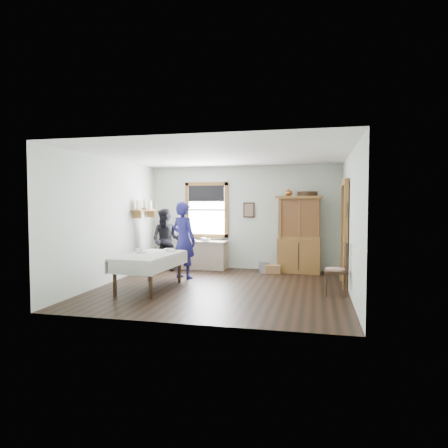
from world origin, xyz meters
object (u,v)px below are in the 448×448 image
object	(u,v)px
work_counter	(202,255)
figure_dark	(166,242)
spindle_chair	(336,269)
pail	(264,267)
dining_table	(150,272)
woman_blue	(184,243)
china_hutch	(299,234)
wicker_basket	(272,269)

from	to	relation	value
work_counter	figure_dark	distance (m)	1.04
work_counter	spindle_chair	size ratio (longest dim) A/B	1.31
spindle_chair	pail	size ratio (longest dim) A/B	3.62
dining_table	work_counter	bearing A→B (deg)	82.59
spindle_chair	pail	xyz separation A→B (m)	(-1.62, 2.09, -0.36)
work_counter	figure_dark	bearing A→B (deg)	-144.65
figure_dark	pail	bearing A→B (deg)	9.24
work_counter	pail	size ratio (longest dim) A/B	4.75
dining_table	spindle_chair	xyz separation A→B (m)	(3.62, 0.33, 0.14)
work_counter	woman_blue	distance (m)	1.42
china_hutch	pail	xyz separation A→B (m)	(-0.84, -0.21, -0.82)
china_hutch	dining_table	size ratio (longest dim) A/B	1.08
china_hutch	figure_dark	world-z (taller)	china_hutch
woman_blue	figure_dark	world-z (taller)	woman_blue
spindle_chair	wicker_basket	distance (m)	2.50
china_hutch	wicker_basket	world-z (taller)	china_hutch
work_counter	figure_dark	xyz separation A→B (m)	(-0.81, -0.54, 0.36)
spindle_chair	wicker_basket	bearing A→B (deg)	123.00
spindle_chair	dining_table	bearing A→B (deg)	-176.43
spindle_chair	pail	world-z (taller)	spindle_chair
wicker_basket	woman_blue	world-z (taller)	woman_blue
pail	woman_blue	xyz separation A→B (m)	(-1.72, -1.12, 0.68)
spindle_chair	woman_blue	xyz separation A→B (m)	(-3.34, 0.96, 0.32)
spindle_chair	woman_blue	distance (m)	3.49
dining_table	figure_dark	xyz separation A→B (m)	(-0.47, 2.10, 0.38)
spindle_chair	wicker_basket	xyz separation A→B (m)	(-1.40, 2.03, -0.39)
dining_table	figure_dark	distance (m)	2.18
china_hutch	pail	size ratio (longest dim) A/B	6.97
spindle_chair	work_counter	bearing A→B (deg)	143.19
woman_blue	pail	bearing A→B (deg)	-123.22
work_counter	woman_blue	size ratio (longest dim) A/B	0.80
pail	wicker_basket	size ratio (longest dim) A/B	0.75
work_counter	wicker_basket	bearing A→B (deg)	-6.75
woman_blue	figure_dark	size ratio (longest dim) A/B	1.11
dining_table	wicker_basket	xyz separation A→B (m)	(2.21, 2.36, -0.25)
wicker_basket	woman_blue	size ratio (longest dim) A/B	0.22
pail	wicker_basket	bearing A→B (deg)	-14.18
work_counter	china_hutch	distance (m)	2.56
pail	spindle_chair	bearing A→B (deg)	-52.22
figure_dark	china_hutch	bearing A→B (deg)	11.00
work_counter	woman_blue	world-z (taller)	woman_blue
spindle_chair	wicker_basket	size ratio (longest dim) A/B	2.73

